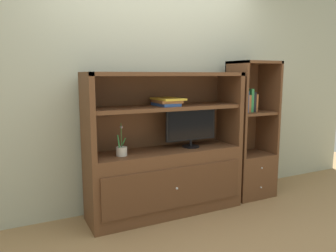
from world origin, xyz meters
The scene contains 8 objects.
ground_plane centered at (0.00, 0.00, 0.00)m, with size 8.00×8.00×0.00m, color #99754C.
painted_rear_wall centered at (0.00, 0.75, 1.40)m, with size 6.00×0.10×2.80m, color #ADB29E.
media_console centered at (0.00, 0.40, 0.48)m, with size 1.61×0.48×1.45m.
tv_monitor centered at (0.29, 0.39, 0.88)m, with size 0.58×0.18×0.39m.
potted_plant centered at (-0.48, 0.36, 0.72)m, with size 0.10×0.10×0.31m.
magazine_stack centered at (0.01, 0.40, 1.16)m, with size 0.26×0.34×0.08m.
bookshelf_tall centered at (1.11, 0.41, 0.51)m, with size 0.51×0.40×1.57m.
upright_book_row centered at (1.02, 0.40, 1.12)m, with size 0.22×0.17×0.26m.
Camera 1 is at (-1.41, -2.50, 1.42)m, focal length 34.69 mm.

